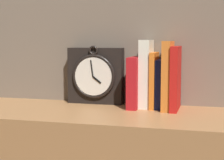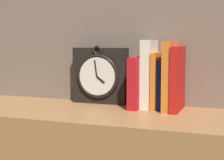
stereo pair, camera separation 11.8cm
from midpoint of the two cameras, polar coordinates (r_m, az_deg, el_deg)
The scene contains 7 objects.
clock at distance 1.45m, azimuth 0.47°, elevation 0.67°, with size 0.22×0.06×0.23m.
book_slot0_red at distance 1.36m, azimuth 6.41°, elevation -0.40°, with size 0.04×0.14×0.18m.
book_slot1_white at distance 1.36m, azimuth 8.12°, elevation 0.90°, with size 0.04×0.11×0.25m.
book_slot2_orange at distance 1.36m, azimuth 9.30°, elevation -0.10°, with size 0.02×0.12×0.20m.
book_slot3_navy at distance 1.36m, azimuth 10.26°, elevation -0.68°, with size 0.02×0.12×0.18m.
book_slot4_orange at distance 1.33m, azimuth 11.35°, elevation 0.62°, with size 0.03×0.15×0.24m.
book_slot5_red at distance 1.32m, azimuth 12.52°, elevation 0.17°, with size 0.03×0.16×0.22m.
Camera 2 is at (0.44, -1.18, 0.95)m, focal length 60.00 mm.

